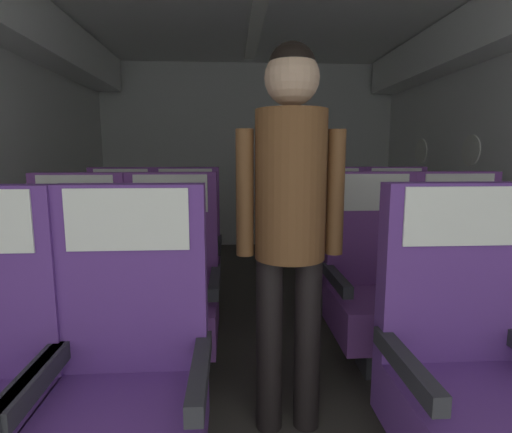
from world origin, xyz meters
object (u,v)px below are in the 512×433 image
(seat_a_left_aisle, at_px, (128,384))
(seat_b_right_window, at_px, (375,287))
(seat_c_right_window, at_px, (334,250))
(seat_b_left_window, at_px, (75,294))
(seat_c_left_aisle, at_px, (186,252))
(seat_c_right_aisle, at_px, (398,249))
(seat_a_right_window, at_px, (465,372))
(seat_b_right_aisle, at_px, (461,286))
(seat_c_left_window, at_px, (121,253))
(flight_attendant, at_px, (290,203))
(seat_b_left_aisle, at_px, (171,291))

(seat_a_left_aisle, relative_size, seat_b_right_window, 1.00)
(seat_a_left_aisle, height_order, seat_c_right_window, same)
(seat_b_left_window, distance_m, seat_c_left_aisle, 0.99)
(seat_b_left_window, distance_m, seat_c_right_aisle, 2.24)
(seat_a_right_window, bearing_deg, seat_b_right_aisle, 60.28)
(seat_c_left_window, bearing_deg, seat_a_right_window, -47.54)
(seat_a_left_aisle, relative_size, flight_attendant, 0.67)
(seat_c_right_window, bearing_deg, seat_c_left_aisle, -179.37)
(seat_b_right_window, bearing_deg, seat_b_left_aisle, 179.72)
(seat_b_left_window, xyz_separation_m, seat_c_right_window, (1.58, 0.88, 0.00))
(seat_b_left_aisle, bearing_deg, seat_c_left_aisle, 90.96)
(seat_b_left_window, distance_m, seat_c_right_window, 1.80)
(seat_a_left_aisle, xyz_separation_m, seat_c_right_window, (1.10, 1.72, 0.00))
(seat_a_right_window, relative_size, flight_attendant, 0.67)
(seat_c_right_window, bearing_deg, seat_a_left_aisle, -122.54)
(seat_b_right_aisle, relative_size, seat_c_left_window, 1.00)
(seat_b_left_aisle, relative_size, flight_attendant, 0.67)
(seat_b_left_window, height_order, seat_c_right_window, same)
(seat_a_left_aisle, height_order, seat_c_left_aisle, same)
(seat_a_left_aisle, distance_m, seat_c_left_aisle, 1.71)
(seat_b_right_window, relative_size, seat_c_left_window, 1.00)
(seat_c_left_window, xyz_separation_m, flight_attendant, (1.03, -1.33, 0.52))
(seat_a_right_window, relative_size, seat_c_right_aisle, 1.00)
(seat_a_right_window, distance_m, seat_b_left_window, 1.78)
(seat_b_left_window, height_order, seat_c_left_window, same)
(seat_a_left_aisle, xyz_separation_m, seat_b_right_aisle, (1.58, 0.86, 0.00))
(seat_a_right_window, bearing_deg, seat_a_left_aisle, -179.98)
(seat_c_left_aisle, bearing_deg, seat_a_left_aisle, -89.88)
(seat_a_right_window, relative_size, seat_c_left_aisle, 1.00)
(seat_a_right_window, relative_size, seat_b_left_window, 1.00)
(flight_attendant, bearing_deg, seat_a_right_window, -29.15)
(seat_b_right_aisle, relative_size, flight_attendant, 0.67)
(seat_b_left_window, bearing_deg, seat_c_left_window, 89.75)
(seat_b_right_aisle, xyz_separation_m, seat_c_right_window, (-0.48, 0.87, 0.00))
(seat_b_left_aisle, distance_m, seat_c_right_window, 1.39)
(seat_b_left_window, distance_m, seat_b_right_window, 1.58)
(seat_b_left_window, bearing_deg, seat_c_right_aisle, 23.11)
(seat_c_left_window, xyz_separation_m, seat_c_right_aisle, (2.06, 0.01, 0.00))
(seat_b_left_aisle, relative_size, seat_c_right_window, 1.00)
(seat_c_right_window, bearing_deg, seat_c_left_window, -179.54)
(seat_a_right_window, xyz_separation_m, seat_b_left_aisle, (-1.08, 0.86, 0.00))
(seat_c_right_aisle, relative_size, seat_c_right_window, 1.00)
(seat_a_left_aisle, bearing_deg, seat_b_left_window, 119.28)
(seat_a_right_window, height_order, seat_b_left_aisle, same)
(seat_b_left_window, height_order, seat_b_right_window, same)
(seat_b_right_aisle, height_order, seat_c_left_window, same)
(seat_a_right_window, relative_size, seat_c_left_window, 1.00)
(seat_b_right_window, relative_size, flight_attendant, 0.67)
(seat_a_left_aisle, xyz_separation_m, seat_c_right_aisle, (1.59, 1.73, 0.00))
(seat_b_left_aisle, bearing_deg, flight_attendant, -41.17)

